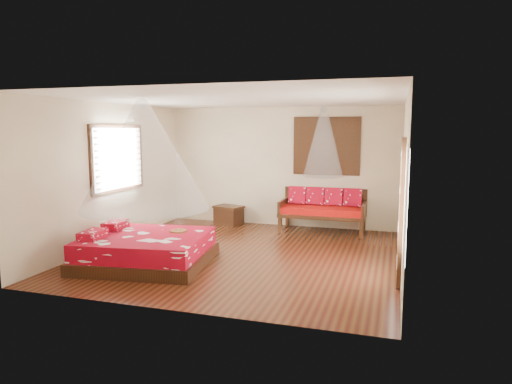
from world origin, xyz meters
TOP-DOWN VIEW (x-y plane):
  - room at (0.00, 0.00)m, footprint 5.54×5.54m
  - bed at (-1.39, -1.05)m, footprint 2.28×2.11m
  - daybed at (1.09, 2.39)m, footprint 1.89×0.84m
  - storage_chest at (-1.21, 2.45)m, footprint 0.76×0.64m
  - shutter_panel at (1.09, 2.72)m, footprint 1.52×0.06m
  - window_left at (-2.71, 0.20)m, footprint 0.10×1.74m
  - glazed_door at (2.72, -0.60)m, footprint 0.08×1.02m
  - wine_tray at (-0.97, -0.67)m, footprint 0.30×0.30m
  - mosquito_net_main at (-1.38, -1.05)m, footprint 2.14×2.14m
  - mosquito_net_daybed at (1.09, 2.25)m, footprint 0.87×0.87m

SIDE VIEW (x-z plane):
  - storage_chest at x=-1.21m, z-range 0.00..0.45m
  - bed at x=-1.39m, z-range -0.07..0.57m
  - daybed at x=1.09m, z-range 0.04..1.01m
  - wine_tray at x=-0.97m, z-range 0.45..0.68m
  - glazed_door at x=2.72m, z-range -0.01..2.15m
  - room at x=0.00m, z-range -0.02..2.82m
  - window_left at x=-2.71m, z-range 1.03..2.37m
  - mosquito_net_main at x=-1.38m, z-range 0.95..2.75m
  - shutter_panel at x=1.09m, z-range 1.24..2.56m
  - mosquito_net_daybed at x=1.09m, z-range 1.25..2.75m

